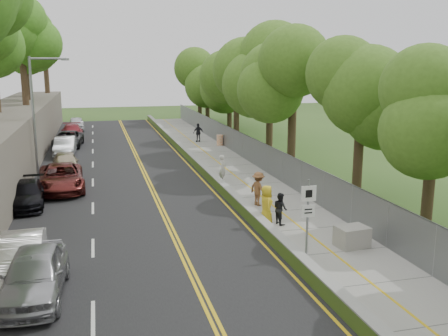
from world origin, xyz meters
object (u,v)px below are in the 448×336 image
(car_0, at_px, (35,274))
(car_1, at_px, (19,259))
(signpost, at_px, (308,209))
(concrete_block, at_px, (352,237))
(person_far, at_px, (198,133))
(painter_0, at_px, (266,205))
(car_2, at_px, (61,178))
(streetlight, at_px, (37,109))
(construction_barrel, at_px, (220,140))

(car_0, bearing_deg, car_1, 116.02)
(signpost, distance_m, concrete_block, 2.73)
(concrete_block, xyz_separation_m, person_far, (-0.49, 29.44, 0.47))
(concrete_block, bearing_deg, car_1, 179.93)
(signpost, relative_size, painter_0, 1.61)
(signpost, height_order, painter_0, signpost)
(concrete_block, xyz_separation_m, car_1, (-12.98, 0.02, 0.34))
(car_1, relative_size, painter_0, 2.43)
(car_1, bearing_deg, person_far, 64.97)
(painter_0, bearing_deg, signpost, -169.33)
(car_1, xyz_separation_m, painter_0, (10.44, 3.53, 0.20))
(car_2, height_order, person_far, person_far)
(painter_0, relative_size, person_far, 1.07)
(signpost, relative_size, car_0, 0.66)
(painter_0, bearing_deg, streetlight, 47.18)
(car_0, bearing_deg, concrete_block, 10.14)
(construction_barrel, bearing_deg, painter_0, -98.68)
(streetlight, height_order, construction_barrel, streetlight)
(construction_barrel, distance_m, car_2, 19.24)
(signpost, height_order, car_0, signpost)
(concrete_block, bearing_deg, signpost, -168.20)
(car_0, bearing_deg, construction_barrel, 67.69)
(painter_0, distance_m, person_far, 25.97)
(car_1, distance_m, person_far, 31.96)
(streetlight, xyz_separation_m, car_0, (1.46, -18.13, -3.80))
(streetlight, xyz_separation_m, signpost, (11.51, -17.02, -2.68))
(streetlight, distance_m, person_far, 18.86)
(concrete_block, xyz_separation_m, painter_0, (-2.54, 3.55, 0.54))
(concrete_block, relative_size, car_1, 0.27)
(car_0, xyz_separation_m, painter_0, (9.75, 5.13, 0.17))
(car_2, relative_size, painter_0, 2.92)
(concrete_block, bearing_deg, car_2, 133.62)
(car_1, height_order, painter_0, painter_0)
(car_1, height_order, person_far, person_far)
(signpost, xyz_separation_m, car_0, (-10.05, -1.11, -1.12))
(streetlight, bearing_deg, construction_barrel, 34.79)
(construction_barrel, bearing_deg, car_0, -115.11)
(construction_barrel, relative_size, painter_0, 0.51)
(car_2, relative_size, person_far, 3.14)
(construction_barrel, distance_m, painter_0, 23.53)
(streetlight, xyz_separation_m, painter_0, (11.21, -13.00, -3.63))
(streetlight, bearing_deg, car_2, -68.16)
(streetlight, bearing_deg, car_1, -87.31)
(signpost, xyz_separation_m, painter_0, (-0.30, 4.02, -0.95))
(streetlight, xyz_separation_m, concrete_block, (13.75, -16.55, -4.16))
(car_0, xyz_separation_m, car_1, (-0.69, 1.60, -0.03))
(streetlight, bearing_deg, painter_0, -49.22)
(person_far, bearing_deg, painter_0, 74.62)
(signpost, relative_size, car_1, 0.66)
(painter_0, bearing_deg, car_1, 115.10)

